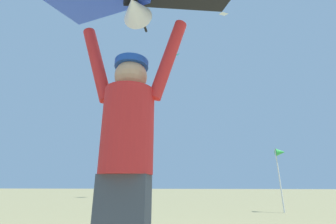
{
  "coord_description": "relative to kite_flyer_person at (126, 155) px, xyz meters",
  "views": [
    {
      "loc": [
        0.21,
        -1.76,
        0.75
      ],
      "look_at": [
        -0.27,
        1.37,
        1.8
      ],
      "focal_mm": 24.05,
      "sensor_mm": 36.0,
      "label": 1
    }
  ],
  "objects": [
    {
      "name": "marker_flag",
      "position": [
        2.89,
        6.2,
        0.69
      ],
      "size": [
        0.3,
        0.24,
        1.88
      ],
      "color": "silver",
      "rests_on": "ground"
    },
    {
      "name": "distant_kite_green_mid_right",
      "position": [
        -11.44,
        34.95,
        4.56
      ],
      "size": [
        1.36,
        1.34,
        2.09
      ],
      "color": "green"
    },
    {
      "name": "kite_flyer_person",
      "position": [
        0.0,
        0.0,
        0.0
      ],
      "size": [
        0.81,
        0.35,
        1.92
      ],
      "color": "#424751",
      "rests_on": "ground"
    },
    {
      "name": "distant_kite_teal_mid_left",
      "position": [
        -2.48,
        26.62,
        17.79
      ],
      "size": [
        0.6,
        0.66,
        0.44
      ],
      "color": "#19B2AD"
    },
    {
      "name": "distant_kite_white_high_left",
      "position": [
        3.89,
        22.07,
        20.15
      ],
      "size": [
        1.13,
        1.06,
        0.54
      ],
      "color": "white"
    }
  ]
}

